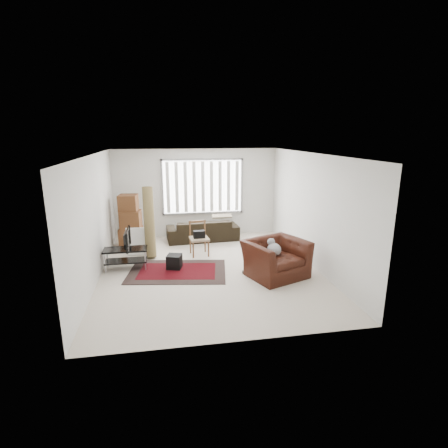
# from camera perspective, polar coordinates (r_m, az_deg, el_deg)

# --- Properties ---
(room) EXTENTS (6.00, 6.02, 2.71)m
(room) POSITION_cam_1_polar(r_m,az_deg,el_deg) (8.38, -2.70, 5.07)
(room) COLOR beige
(room) RESTS_ON ground
(persian_rug) EXTENTS (2.44, 1.83, 0.02)m
(persian_rug) POSITION_cam_1_polar(r_m,az_deg,el_deg) (8.32, -7.60, -7.65)
(persian_rug) COLOR black
(persian_rug) RESTS_ON ground
(tv_stand) EXTENTS (1.01, 0.45, 0.51)m
(tv_stand) POSITION_cam_1_polar(r_m,az_deg,el_deg) (8.62, -15.76, -4.78)
(tv_stand) COLOR black
(tv_stand) RESTS_ON ground
(tv) EXTENTS (0.11, 0.82, 0.47)m
(tv) POSITION_cam_1_polar(r_m,az_deg,el_deg) (8.50, -15.93, -2.39)
(tv) COLOR black
(tv) RESTS_ON tv_stand
(subwoofer) EXTENTS (0.41, 0.41, 0.33)m
(subwoofer) POSITION_cam_1_polar(r_m,az_deg,el_deg) (8.45, -8.11, -6.07)
(subwoofer) COLOR black
(subwoofer) RESTS_ON persian_rug
(moving_boxes) EXTENTS (0.67, 0.62, 1.49)m
(moving_boxes) POSITION_cam_1_polar(r_m,az_deg,el_deg) (10.20, -15.05, 0.19)
(moving_boxes) COLOR #58341B
(moving_boxes) RESTS_ON ground
(white_flatpack) EXTENTS (0.58, 0.23, 0.73)m
(white_flatpack) POSITION_cam_1_polar(r_m,az_deg,el_deg) (9.55, -13.97, -2.76)
(white_flatpack) COLOR silver
(white_flatpack) RESTS_ON ground
(rolled_rug) EXTENTS (0.31, 0.73, 1.83)m
(rolled_rug) POSITION_cam_1_polar(r_m,az_deg,el_deg) (9.24, -12.11, 0.32)
(rolled_rug) COLOR brown
(rolled_rug) RESTS_ON ground
(sofa) EXTENTS (2.18, 1.05, 0.82)m
(sofa) POSITION_cam_1_polar(r_m,az_deg,el_deg) (10.56, -3.51, -0.45)
(sofa) COLOR black
(sofa) RESTS_ON ground
(side_chair) EXTENTS (0.52, 0.52, 0.90)m
(side_chair) POSITION_cam_1_polar(r_m,az_deg,el_deg) (9.24, -4.10, -2.11)
(side_chair) COLOR #826E55
(side_chair) RESTS_ON ground
(armchair) EXTENTS (1.59, 1.49, 0.94)m
(armchair) POSITION_cam_1_polar(r_m,az_deg,el_deg) (7.95, 8.44, -5.17)
(armchair) COLOR #34130A
(armchair) RESTS_ON ground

